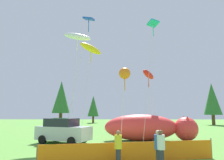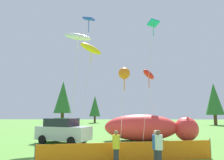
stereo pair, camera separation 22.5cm
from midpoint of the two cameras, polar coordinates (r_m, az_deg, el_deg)
The scene contains 17 objects.
ground_plane at distance 15.49m, azimuth -0.58°, elevation -17.56°, with size 120.00×120.00×0.00m, color #548C38.
parked_car at distance 18.49m, azimuth -12.99°, elevation -12.81°, with size 4.69×3.26×1.97m.
folding_chair at distance 13.69m, azimuth 13.23°, elevation -16.45°, with size 0.61×0.61×0.87m.
inflatable_cat at distance 19.86m, azimuth 9.31°, elevation -12.38°, with size 8.18×2.63×2.27m.
safety_fence at distance 11.52m, azimuth 4.47°, elevation -18.28°, with size 8.87×2.03×1.07m.
spectator_in_red_shirt at distance 10.68m, azimuth 11.40°, elevation -16.70°, with size 0.36×0.36×1.65m.
spectator_in_blue_shirt at distance 10.73m, azimuth 1.01°, elevation -16.93°, with size 0.35×0.35×1.61m.
spectator_in_white_shirt at distance 10.56m, azimuth 12.07°, elevation -16.73°, with size 0.36×0.36×1.66m.
kite_teal_diamond at distance 21.68m, azimuth 10.34°, elevation 13.79°, with size 2.10×3.14×11.14m.
kite_white_ghost at distance 21.88m, azimuth -9.26°, elevation 11.02°, with size 2.69×1.77×10.17m.
kite_orange_flower at distance 16.66m, azimuth 2.93°, elevation 1.70°, with size 0.89×1.41×5.85m.
kite_blue_box at distance 21.35m, azimuth -6.54°, elevation 14.94°, with size 2.37×1.51×11.43m.
kite_red_lizard at distance 22.56m, azimuth 9.20°, elevation 1.36°, with size 1.69×2.18×6.90m.
kite_yellow_hero at distance 20.46m, azimuth -5.84°, elevation 8.08°, with size 2.21×3.19×8.84m.
horizon_tree_east at distance 50.48m, azimuth -13.25°, elevation -4.39°, with size 3.95×3.95×9.42m.
horizon_tree_west at distance 47.30m, azimuth 24.56°, elevation -4.55°, with size 3.41×3.41×8.15m.
horizon_tree_mid at distance 51.46m, azimuth -5.04°, elevation -6.82°, with size 2.62×2.62×6.24m.
Camera 1 is at (0.34, -15.29, 2.48)m, focal length 35.00 mm.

